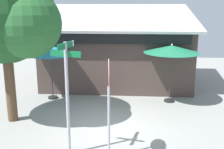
% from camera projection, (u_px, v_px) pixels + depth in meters
% --- Properties ---
extents(ground_plane, '(28.00, 28.00, 0.10)m').
position_uv_depth(ground_plane, '(110.00, 128.00, 9.69)').
color(ground_plane, gray).
extents(cafe_building, '(7.92, 5.40, 4.26)m').
position_uv_depth(cafe_building, '(117.00, 54.00, 14.97)').
color(cafe_building, '#473833').
rests_on(cafe_building, ground).
extents(street_sign_post, '(0.86, 0.92, 3.22)m').
position_uv_depth(street_sign_post, '(67.00, 88.00, 7.46)').
color(street_sign_post, '#A8AAB2').
rests_on(street_sign_post, ground).
extents(stop_sign, '(0.10, 0.79, 2.81)m').
position_uv_depth(stop_sign, '(109.00, 90.00, 7.24)').
color(stop_sign, '#A8AAB2').
rests_on(stop_sign, ground).
extents(patio_umbrella_teal_left, '(1.90, 1.90, 2.55)m').
position_uv_depth(patio_umbrella_teal_left, '(50.00, 51.00, 12.17)').
color(patio_umbrella_teal_left, black).
rests_on(patio_umbrella_teal_left, ground).
extents(patio_umbrella_forest_green_center, '(2.40, 2.40, 2.58)m').
position_uv_depth(patio_umbrella_forest_green_center, '(172.00, 50.00, 11.70)').
color(patio_umbrella_forest_green_center, black).
rests_on(patio_umbrella_forest_green_center, ground).
extents(shade_tree, '(3.83, 3.48, 5.66)m').
position_uv_depth(shade_tree, '(8.00, 15.00, 9.23)').
color(shade_tree, brown).
rests_on(shade_tree, ground).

